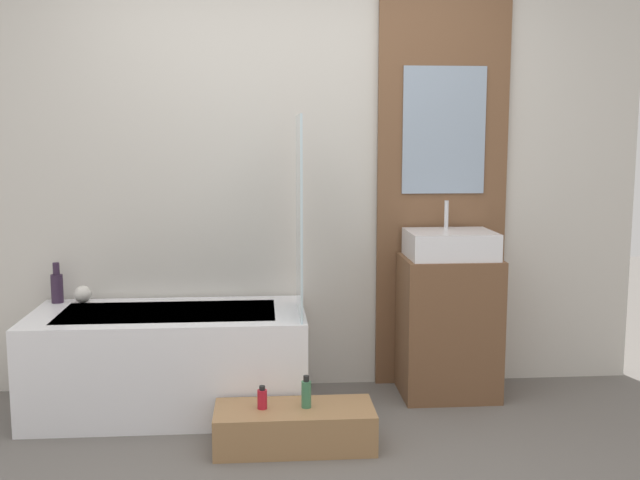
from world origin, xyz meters
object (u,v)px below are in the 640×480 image
Objects in this scene: vase_tall_dark at (57,286)px; vase_round_light at (83,294)px; bottle_soap_primary at (262,398)px; wooden_step_bench at (294,427)px; sink at (450,244)px; bottle_soap_secondary at (306,393)px; bathtub at (170,361)px.

vase_round_light is at bearing -6.02° from vase_tall_dark.
vase_round_light is 1.34m from bottle_soap_primary.
vase_tall_dark is 1.47m from bottle_soap_primary.
vase_tall_dark is (-1.32, 0.82, 0.55)m from wooden_step_bench.
bottle_soap_secondary is at bearing -142.21° from sink.
vase_round_light is at bearing 153.35° from bathtub.
bottle_soap_secondary reaches higher than wooden_step_bench.
bottle_soap_primary is at bearing -47.13° from bathtub.
bathtub is 1.70m from sink.
bottle_soap_primary is (-1.08, -0.67, -0.64)m from sink.
bottle_soap_secondary is (1.23, -0.80, -0.34)m from vase_round_light.
bottle_soap_primary is (1.02, -0.80, -0.36)m from vase_round_light.
bottle_soap_primary is (1.16, -0.82, -0.40)m from vase_tall_dark.
bottle_soap_secondary is (0.72, -0.54, -0.01)m from bathtub.
bathtub is 6.40× the size of vase_tall_dark.
bathtub is at bearing 142.83° from bottle_soap_secondary.
bottle_soap_secondary reaches higher than bottle_soap_primary.
vase_round_light is at bearing 146.91° from bottle_soap_secondary.
bathtub reaches higher than bottle_soap_secondary.
bottle_soap_primary is at bearing -38.24° from vase_round_light.
vase_tall_dark is 1.64m from bottle_soap_secondary.
bathtub is 1.91× the size of wooden_step_bench.
sink is 4.28× the size of bottle_soap_primary.
vase_tall_dark is 1.45× the size of bottle_soap_secondary.
sink is 1.26m from bottle_soap_secondary.
wooden_step_bench is at bearing -144.00° from sink.
vase_round_light is 0.62× the size of bottle_soap_secondary.
sink is at bearing 36.00° from wooden_step_bench.
bottle_soap_primary is at bearing 180.00° from wooden_step_bench.
wooden_step_bench is 1.59× the size of sink.
sink is at bearing 37.79° from bottle_soap_secondary.
sink is 2.10× the size of vase_tall_dark.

